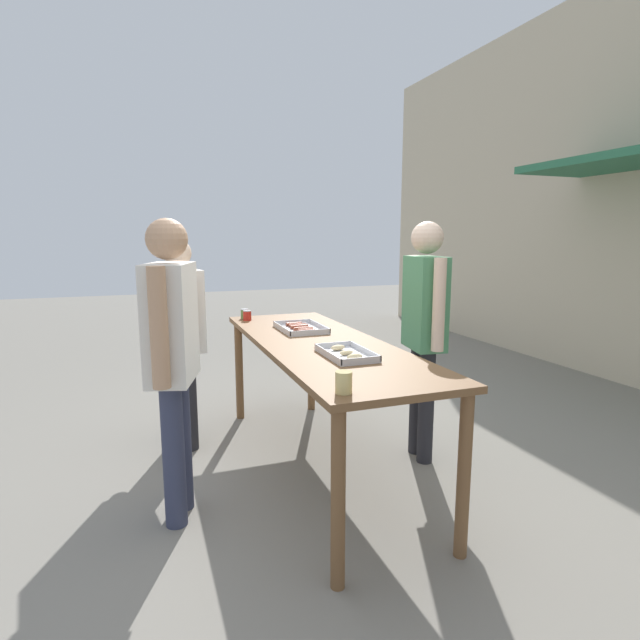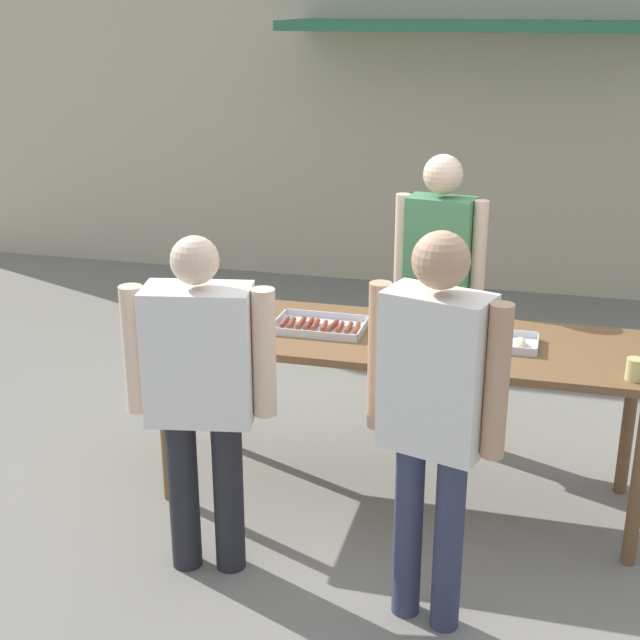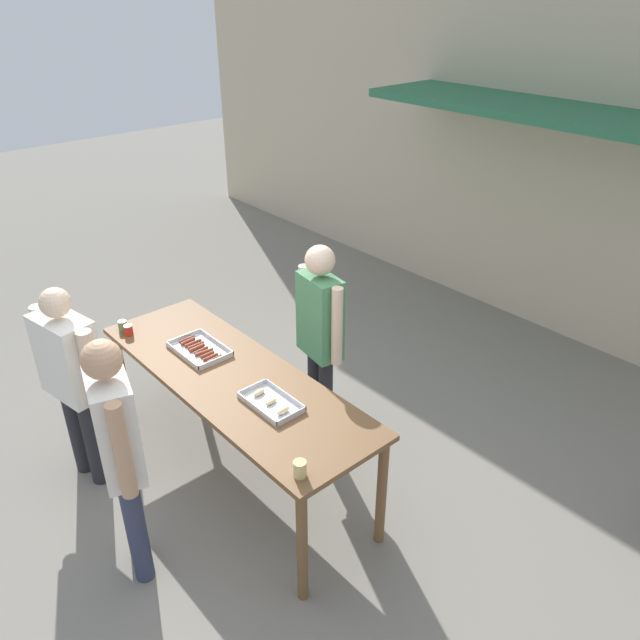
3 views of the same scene
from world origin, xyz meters
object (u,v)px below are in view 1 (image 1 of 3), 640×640
at_px(food_tray_sausages, 301,328).
at_px(person_customer_holding_hotdog, 181,327).
at_px(person_server_behind_table, 424,318).
at_px(condiment_jar_mustard, 245,314).
at_px(person_customer_with_cup, 172,345).
at_px(beer_cup, 344,382).
at_px(condiment_jar_ketchup, 247,315).
at_px(food_tray_buns, 346,354).

distance_m(food_tray_sausages, person_customer_holding_hotdog, 0.94).
xyz_separation_m(food_tray_sausages, person_server_behind_table, (0.52, 0.78, 0.12)).
bearing_deg(food_tray_sausages, condiment_jar_mustard, -156.65).
height_order(person_server_behind_table, person_customer_with_cup, person_server_behind_table).
height_order(beer_cup, person_customer_holding_hotdog, person_customer_holding_hotdog).
height_order(food_tray_sausages, person_server_behind_table, person_server_behind_table).
bearing_deg(condiment_jar_ketchup, food_tray_sausages, 26.57).
bearing_deg(food_tray_buns, condiment_jar_ketchup, -168.90).
distance_m(food_tray_buns, beer_cup, 0.72).
relative_size(condiment_jar_mustard, person_server_behind_table, 0.05).
bearing_deg(condiment_jar_ketchup, food_tray_buns, 11.10).
distance_m(beer_cup, person_customer_with_cup, 1.09).
bearing_deg(condiment_jar_mustard, person_customer_with_cup, -26.31).
relative_size(person_server_behind_table, person_customer_with_cup, 1.00).
relative_size(food_tray_buns, condiment_jar_mustard, 5.09).
xyz_separation_m(condiment_jar_ketchup, person_customer_holding_hotdog, (0.26, -0.58, -0.02)).
height_order(food_tray_buns, condiment_jar_mustard, condiment_jar_mustard).
xyz_separation_m(condiment_jar_mustard, condiment_jar_ketchup, (0.10, 0.00, 0.00)).
xyz_separation_m(beer_cup, person_customer_holding_hotdog, (-1.89, -0.58, -0.03)).
bearing_deg(person_server_behind_table, person_customer_holding_hotdog, -108.57).
xyz_separation_m(condiment_jar_mustard, beer_cup, (2.26, 0.00, 0.01)).
bearing_deg(person_customer_with_cup, food_tray_buns, -82.93).
bearing_deg(person_customer_holding_hotdog, person_customer_with_cup, 162.69).
relative_size(food_tray_buns, condiment_jar_ketchup, 5.09).
relative_size(condiment_jar_mustard, person_customer_with_cup, 0.05).
bearing_deg(food_tray_buns, food_tray_sausages, 179.93).
xyz_separation_m(condiment_jar_ketchup, person_server_behind_table, (1.12, 1.08, 0.09)).
xyz_separation_m(food_tray_buns, condiment_jar_ketchup, (-1.50, -0.29, 0.03)).
xyz_separation_m(condiment_jar_mustard, person_customer_holding_hotdog, (0.36, -0.58, -0.02)).
bearing_deg(condiment_jar_mustard, beer_cup, 0.12).
bearing_deg(food_tray_buns, condiment_jar_mustard, -169.50).
height_order(condiment_jar_mustard, beer_cup, beer_cup).
height_order(food_tray_sausages, condiment_jar_ketchup, condiment_jar_ketchup).
bearing_deg(condiment_jar_mustard, person_server_behind_table, 41.58).
bearing_deg(person_server_behind_table, person_customer_with_cup, -74.45).
xyz_separation_m(beer_cup, person_server_behind_table, (-1.04, 1.07, 0.08)).
height_order(food_tray_buns, person_customer_holding_hotdog, person_customer_holding_hotdog).
xyz_separation_m(person_customer_holding_hotdog, person_customer_with_cup, (1.07, -0.13, 0.09)).
distance_m(condiment_jar_ketchup, beer_cup, 2.16).
distance_m(food_tray_buns, person_customer_with_cup, 1.02).
relative_size(person_server_behind_table, person_customer_holding_hotdog, 1.08).
distance_m(beer_cup, person_server_behind_table, 1.50).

